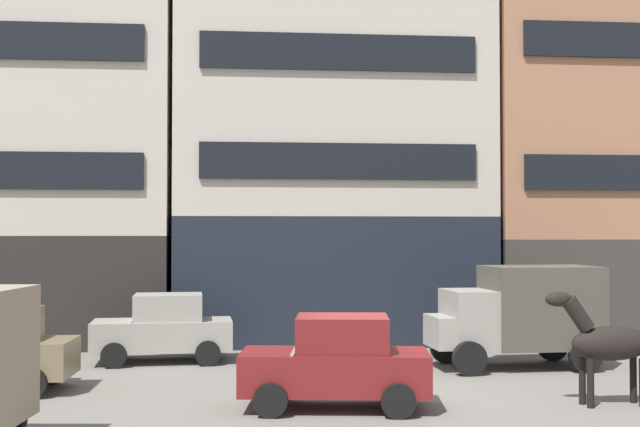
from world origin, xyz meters
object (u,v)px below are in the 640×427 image
(delivery_truck_near, at_px, (519,313))
(sedan_parked_curb, at_px, (164,328))
(pedestrian_officer, at_px, (13,330))
(sedan_dark, at_px, (336,362))
(draft_horse, at_px, (607,342))

(delivery_truck_near, distance_m, sedan_parked_curb, 9.43)
(sedan_parked_curb, bearing_deg, pedestrian_officer, -171.42)
(sedan_dark, distance_m, pedestrian_officer, 9.57)
(delivery_truck_near, bearing_deg, sedan_parked_curb, 169.20)
(draft_horse, bearing_deg, sedan_parked_curb, 146.20)
(sedan_dark, bearing_deg, draft_horse, -2.13)
(draft_horse, relative_size, sedan_dark, 0.61)
(delivery_truck_near, relative_size, sedan_parked_curb, 1.17)
(delivery_truck_near, height_order, sedan_parked_curb, delivery_truck_near)
(pedestrian_officer, bearing_deg, draft_horse, -23.53)
(draft_horse, xyz_separation_m, pedestrian_officer, (-13.26, 5.78, -0.29))
(delivery_truck_near, distance_m, pedestrian_officer, 13.10)
(delivery_truck_near, relative_size, sedan_dark, 1.15)
(delivery_truck_near, bearing_deg, draft_horse, -87.15)
(delivery_truck_near, bearing_deg, pedestrian_officer, 174.76)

